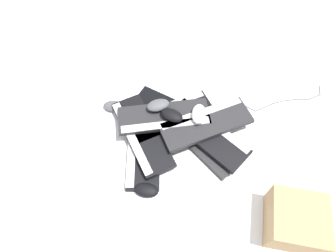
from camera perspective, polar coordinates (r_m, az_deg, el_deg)
ground_plane at (r=1.49m, az=1.12°, el=-1.05°), size 3.20×3.20×0.00m
keyboard_0 at (r=1.47m, az=6.27°, el=-2.28°), size 0.46×0.29×0.03m
keyboard_1 at (r=1.53m, az=1.11°, el=2.28°), size 0.44×0.15×0.03m
keyboard_2 at (r=1.44m, az=-4.73°, el=-3.92°), size 0.35×0.46×0.03m
keyboard_3 at (r=1.45m, az=7.31°, el=-1.36°), size 0.46×0.25×0.03m
keyboard_4 at (r=1.49m, az=0.35°, el=1.76°), size 0.38×0.44×0.03m
keyboard_5 at (r=1.44m, az=7.25°, el=0.52°), size 0.39×0.44×0.03m
keyboard_6 at (r=1.45m, az=-0.77°, el=1.73°), size 0.44×0.38×0.03m
keyboard_7 at (r=1.44m, az=-4.98°, el=-1.54°), size 0.45×0.37×0.03m
mouse_0 at (r=1.42m, az=5.88°, el=2.32°), size 0.10×0.13×0.04m
mouse_1 at (r=1.57m, az=-10.27°, el=3.72°), size 0.13×0.10×0.04m
mouse_2 at (r=1.44m, az=-1.89°, el=3.98°), size 0.12×0.13×0.04m
mouse_3 at (r=1.35m, az=-4.16°, el=-12.06°), size 0.13×0.10×0.04m
mouse_4 at (r=1.41m, az=0.74°, el=2.10°), size 0.11×0.07×0.04m
cable_0 at (r=1.69m, az=20.48°, el=4.47°), size 0.40×0.38×0.01m
cardboard_box at (r=1.35m, az=23.16°, el=-16.28°), size 0.28×0.28×0.16m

